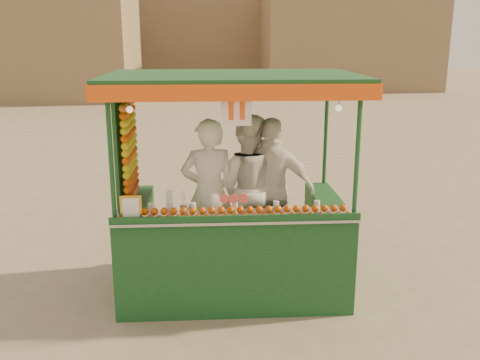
{
  "coord_description": "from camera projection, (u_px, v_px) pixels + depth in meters",
  "views": [
    {
      "loc": [
        -0.59,
        -5.73,
        2.76
      ],
      "look_at": [
        -0.25,
        -0.13,
        1.26
      ],
      "focal_mm": 40.07,
      "sensor_mm": 36.0,
      "label": 1
    }
  ],
  "objects": [
    {
      "name": "building_left",
      "position": [
        21.0,
        31.0,
        24.26
      ],
      "size": [
        10.0,
        6.0,
        6.0
      ],
      "primitive_type": "cube",
      "color": "#83664A",
      "rests_on": "ground"
    },
    {
      "name": "vendor_middle",
      "position": [
        246.0,
        187.0,
        6.07
      ],
      "size": [
        0.89,
        0.74,
        1.67
      ],
      "rotation": [
        0.0,
        0.0,
        3.0
      ],
      "color": "white",
      "rests_on": "ground"
    },
    {
      "name": "building_center",
      "position": [
        184.0,
        25.0,
        34.17
      ],
      "size": [
        14.0,
        7.0,
        7.0
      ],
      "primitive_type": "cube",
      "color": "#83664A",
      "rests_on": "ground"
    },
    {
      "name": "vendor_right",
      "position": [
        272.0,
        189.0,
        6.05
      ],
      "size": [
        1.02,
        0.61,
        1.63
      ],
      "rotation": [
        0.0,
        0.0,
        2.9
      ],
      "color": "white",
      "rests_on": "ground"
    },
    {
      "name": "ground",
      "position": [
        261.0,
        280.0,
        6.28
      ],
      "size": [
        90.0,
        90.0,
        0.0
      ],
      "primitive_type": "plane",
      "color": "#746553",
      "rests_on": "ground"
    },
    {
      "name": "juice_cart",
      "position": [
        227.0,
        226.0,
        5.81
      ],
      "size": [
        2.63,
        1.71,
        2.39
      ],
      "color": "#103D1E",
      "rests_on": "ground"
    },
    {
      "name": "vendor_left",
      "position": [
        209.0,
        193.0,
        5.85
      ],
      "size": [
        0.63,
        0.44,
        1.65
      ],
      "rotation": [
        0.0,
        0.0,
        3.21
      ],
      "color": "white",
      "rests_on": "ground"
    },
    {
      "name": "building_right",
      "position": [
        346.0,
        41.0,
        29.17
      ],
      "size": [
        9.0,
        6.0,
        5.0
      ],
      "primitive_type": "cube",
      "color": "#83664A",
      "rests_on": "ground"
    }
  ]
}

